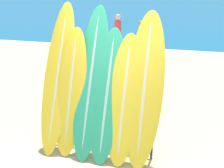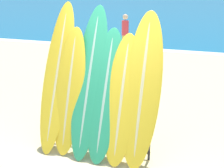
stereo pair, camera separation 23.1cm
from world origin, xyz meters
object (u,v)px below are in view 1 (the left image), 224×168
(surfboard_slot_4, at_px, (124,99))
(person_mid_beach, at_px, (141,43))
(surfboard_slot_1, at_px, (71,91))
(surfboard_slot_3, at_px, (107,95))
(surfboard_slot_0, at_px, (58,77))
(surfboard_slot_5, at_px, (145,89))
(surfboard_slot_2, at_px, (91,81))
(surfboard_rack, at_px, (98,124))
(person_near_water, at_px, (118,33))

(surfboard_slot_4, relative_size, person_mid_beach, 1.23)
(surfboard_slot_1, bearing_deg, surfboard_slot_3, 1.20)
(surfboard_slot_0, relative_size, surfboard_slot_5, 1.04)
(surfboard_slot_3, height_order, person_mid_beach, surfboard_slot_3)
(person_mid_beach, bearing_deg, surfboard_slot_2, 160.34)
(person_mid_beach, bearing_deg, surfboard_rack, 161.88)
(surfboard_slot_4, bearing_deg, surfboard_slot_3, 175.54)
(surfboard_slot_0, bearing_deg, surfboard_slot_1, -20.73)
(person_mid_beach, bearing_deg, surfboard_slot_5, 169.83)
(surfboard_slot_4, height_order, person_near_water, surfboard_slot_4)
(surfboard_slot_3, bearing_deg, surfboard_slot_0, 174.24)
(person_mid_beach, bearing_deg, surfboard_slot_4, 166.51)
(person_near_water, bearing_deg, surfboard_slot_4, -51.46)
(surfboard_slot_0, height_order, surfboard_slot_5, surfboard_slot_0)
(surfboard_slot_1, bearing_deg, surfboard_slot_4, -0.57)
(surfboard_rack, height_order, person_near_water, person_near_water)
(surfboard_slot_5, relative_size, person_near_water, 1.48)
(surfboard_slot_0, bearing_deg, surfboard_slot_4, -5.45)
(surfboard_slot_2, height_order, surfboard_slot_5, surfboard_slot_2)
(surfboard_slot_2, relative_size, person_mid_beach, 1.48)
(person_near_water, distance_m, person_mid_beach, 2.54)
(surfboard_slot_5, relative_size, person_mid_beach, 1.45)
(surfboard_slot_4, bearing_deg, surfboard_rack, 179.42)
(surfboard_slot_1, bearing_deg, surfboard_rack, -0.57)
(surfboard_rack, bearing_deg, person_near_water, 103.21)
(surfboard_slot_3, distance_m, person_near_water, 7.74)
(person_near_water, bearing_deg, surfboard_slot_1, -58.05)
(surfboard_slot_1, relative_size, surfboard_slot_4, 1.03)
(surfboard_rack, xyz_separation_m, surfboard_slot_2, (-0.15, 0.09, 0.70))
(surfboard_slot_4, height_order, surfboard_slot_5, surfboard_slot_5)
(surfboard_rack, relative_size, surfboard_slot_0, 0.76)
(surfboard_slot_4, bearing_deg, person_mid_beach, 98.76)
(surfboard_rack, bearing_deg, surfboard_slot_5, 4.65)
(surfboard_slot_0, distance_m, surfboard_slot_5, 1.50)
(surfboard_slot_0, distance_m, person_near_water, 7.48)
(surfboard_slot_3, distance_m, surfboard_slot_5, 0.61)
(surfboard_slot_0, height_order, surfboard_slot_3, surfboard_slot_0)
(person_near_water, bearing_deg, surfboard_slot_3, -53.45)
(surfboard_rack, height_order, surfboard_slot_3, surfboard_slot_3)
(surfboard_slot_5, height_order, person_near_water, surfboard_slot_5)
(surfboard_slot_2, height_order, person_mid_beach, surfboard_slot_2)
(surfboard_slot_4, distance_m, surfboard_slot_5, 0.36)
(surfboard_slot_4, xyz_separation_m, surfboard_slot_5, (0.31, 0.07, 0.18))
(surfboard_slot_0, relative_size, surfboard_slot_2, 1.02)
(surfboard_slot_2, distance_m, surfboard_slot_4, 0.63)
(surfboard_slot_1, xyz_separation_m, surfboard_slot_3, (0.63, 0.01, 0.00))
(surfboard_slot_0, relative_size, person_mid_beach, 1.51)
(surfboard_slot_0, bearing_deg, person_mid_beach, 86.08)
(surfboard_slot_2, bearing_deg, surfboard_slot_4, -9.41)
(surfboard_slot_3, bearing_deg, person_near_water, 104.36)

